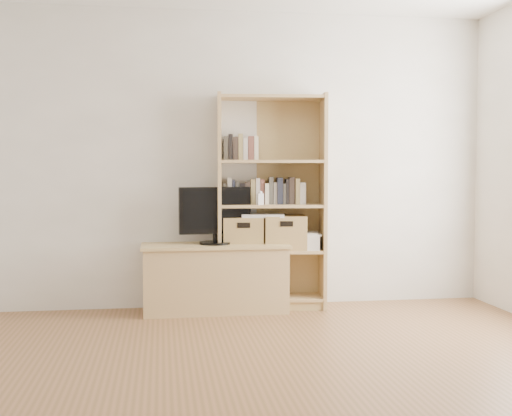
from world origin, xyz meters
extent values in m
cube|color=brown|center=(0.00, 0.00, 0.00)|extent=(4.50, 5.00, 0.01)
cube|color=beige|center=(0.00, 2.50, 1.30)|extent=(4.50, 0.02, 2.60)
cube|color=tan|center=(-0.22, 2.27, 0.28)|extent=(1.21, 0.46, 0.55)
cube|color=tan|center=(0.28, 2.33, 0.93)|extent=(0.96, 0.43, 1.86)
cube|color=black|center=(-0.22, 2.27, 0.82)|extent=(0.62, 0.11, 0.48)
cube|color=#44423B|center=(0.28, 2.35, 1.02)|extent=(0.85, 0.25, 0.23)
cube|color=#44423B|center=(0.07, 2.38, 1.39)|extent=(0.38, 0.16, 0.20)
cube|color=white|center=(0.16, 2.24, 0.96)|extent=(0.06, 0.04, 0.10)
cube|color=olive|center=(0.03, 2.35, 0.66)|extent=(0.37, 0.31, 0.28)
cube|color=olive|center=(0.39, 2.32, 0.66)|extent=(0.38, 0.32, 0.29)
cube|color=white|center=(0.21, 2.33, 0.81)|extent=(0.40, 0.32, 0.03)
cube|color=silver|center=(0.60, 2.30, 0.58)|extent=(0.23, 0.30, 0.12)
camera|label=1|loc=(-0.67, -3.15, 1.20)|focal=45.00mm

